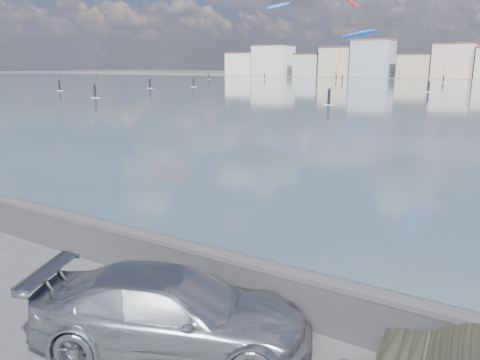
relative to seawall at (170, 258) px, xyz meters
name	(u,v)px	position (x,y,z in m)	size (l,w,h in m)	color
ground	(70,340)	(0.00, -2.70, -0.58)	(700.00, 700.00, 0.00)	#333335
seawall	(170,258)	(0.00, 0.00, 0.00)	(400.00, 0.36, 1.08)	#28282B
car_silver	(172,312)	(1.67, -1.90, 0.10)	(1.91, 4.70, 1.36)	#A3A6AA
kitesurfer_5	(359,35)	(-41.78, 135.51, 13.03)	(11.08, 14.09, 15.78)	blue
kitesurfer_7	(351,4)	(-47.93, 144.80, 23.06)	(7.24, 9.98, 26.66)	red
kitesurfer_17	(278,6)	(-75.72, 147.79, 24.30)	(7.84, 12.58, 27.14)	blue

